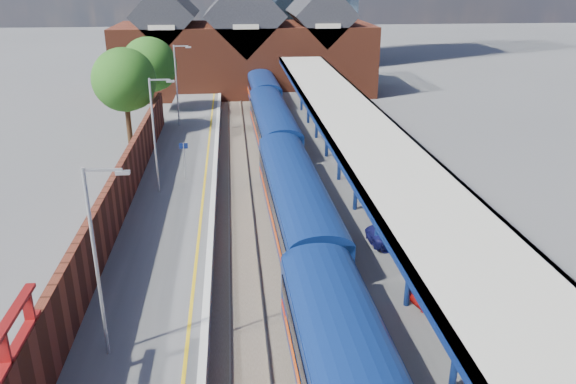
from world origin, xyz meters
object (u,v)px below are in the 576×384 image
(platform_sign, at_px, (184,155))
(parked_car_red, at_px, (454,289))
(lamp_post_c, at_px, (156,129))
(parked_car_silver, at_px, (423,210))
(train, at_px, (282,154))
(parked_car_blue, at_px, (406,233))
(parked_car_dark, at_px, (516,351))
(lamp_post_b, at_px, (99,254))
(lamp_post_d, at_px, (178,81))

(platform_sign, xyz_separation_m, parked_car_red, (11.94, -15.99, -1.08))
(lamp_post_c, distance_m, parked_car_silver, 16.21)
(train, distance_m, parked_car_red, 18.26)
(parked_car_red, relative_size, parked_car_blue, 0.93)
(parked_car_silver, relative_size, parked_car_dark, 0.99)
(lamp_post_b, distance_m, platform_sign, 18.20)
(lamp_post_d, bearing_deg, parked_car_blue, -62.14)
(parked_car_dark, xyz_separation_m, parked_car_blue, (-0.98, 9.54, -0.02))
(platform_sign, bearing_deg, lamp_post_d, 95.56)
(lamp_post_d, bearing_deg, train, -57.99)
(parked_car_blue, bearing_deg, lamp_post_c, 49.93)
(lamp_post_c, bearing_deg, parked_car_red, -46.44)
(train, distance_m, parked_car_silver, 11.62)
(lamp_post_c, relative_size, lamp_post_d, 1.00)
(parked_car_dark, bearing_deg, parked_car_blue, 29.28)
(train, xyz_separation_m, parked_car_silver, (6.85, -9.38, -0.49))
(platform_sign, distance_m, parked_car_dark, 23.70)
(platform_sign, bearing_deg, train, 12.44)
(train, height_order, lamp_post_b, lamp_post_b)
(lamp_post_d, xyz_separation_m, platform_sign, (1.36, -14.00, -2.30))
(lamp_post_b, xyz_separation_m, parked_car_blue, (12.96, 7.48, -3.45))
(lamp_post_b, bearing_deg, parked_car_dark, -8.41)
(parked_car_silver, bearing_deg, train, 57.10)
(platform_sign, xyz_separation_m, parked_car_silver, (13.34, -7.94, -1.06))
(lamp_post_c, relative_size, parked_car_blue, 1.80)
(lamp_post_b, height_order, lamp_post_c, same)
(lamp_post_b, distance_m, parked_car_dark, 14.50)
(lamp_post_b, distance_m, parked_car_silver, 18.13)
(platform_sign, height_order, parked_car_blue, platform_sign)
(parked_car_silver, relative_size, parked_car_blue, 0.98)
(parked_car_red, xyz_separation_m, parked_car_silver, (1.40, 8.04, 0.02))
(parked_car_red, bearing_deg, parked_car_dark, 171.64)
(platform_sign, height_order, parked_car_dark, platform_sign)
(lamp_post_d, bearing_deg, platform_sign, -84.44)
(train, relative_size, parked_car_dark, 16.98)
(lamp_post_c, distance_m, parked_car_red, 19.60)
(lamp_post_b, distance_m, parked_car_blue, 15.36)
(lamp_post_d, bearing_deg, parked_car_silver, -56.17)
(lamp_post_d, relative_size, platform_sign, 2.80)
(lamp_post_b, distance_m, lamp_post_d, 32.00)
(lamp_post_d, distance_m, parked_car_blue, 27.95)
(lamp_post_b, relative_size, parked_car_silver, 1.83)
(platform_sign, distance_m, parked_car_red, 19.98)
(train, bearing_deg, lamp_post_c, -156.40)
(parked_car_dark, bearing_deg, train, 39.24)
(parked_car_red, height_order, parked_car_silver, parked_car_silver)
(parked_car_red, distance_m, parked_car_silver, 8.16)
(parked_car_red, distance_m, parked_car_dark, 4.12)
(parked_car_blue, bearing_deg, parked_car_silver, -40.79)
(parked_car_red, height_order, parked_car_blue, parked_car_red)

